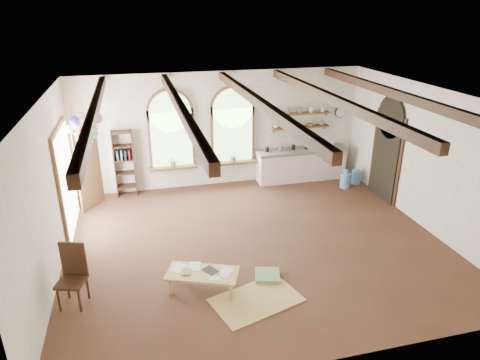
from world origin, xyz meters
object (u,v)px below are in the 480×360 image
object	(u,v)px
side_chair	(73,288)
balloon_cluster	(85,126)
kitchen_counter	(301,164)
coffee_table	(202,274)

from	to	relation	value
side_chair	balloon_cluster	bearing A→B (deg)	86.08
kitchen_counter	balloon_cluster	world-z (taller)	balloon_cluster
coffee_table	side_chair	size ratio (longest dim) A/B	1.25
kitchen_counter	balloon_cluster	size ratio (longest dim) A/B	2.36
coffee_table	balloon_cluster	distance (m)	4.30
kitchen_counter	side_chair	distance (m)	7.38
balloon_cluster	coffee_table	bearing A→B (deg)	-58.08
kitchen_counter	coffee_table	world-z (taller)	kitchen_counter
kitchen_counter	coffee_table	distance (m)	5.88
coffee_table	kitchen_counter	bearing A→B (deg)	51.04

